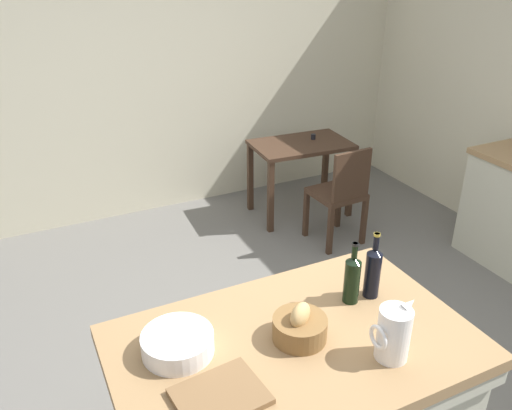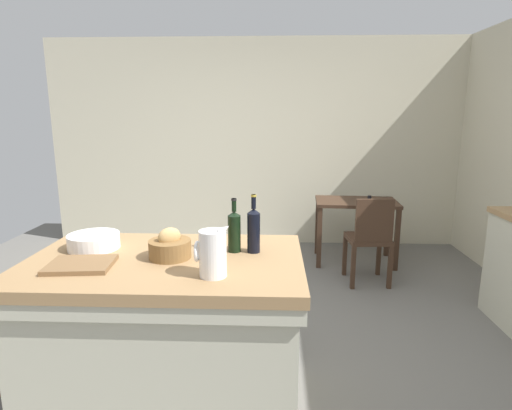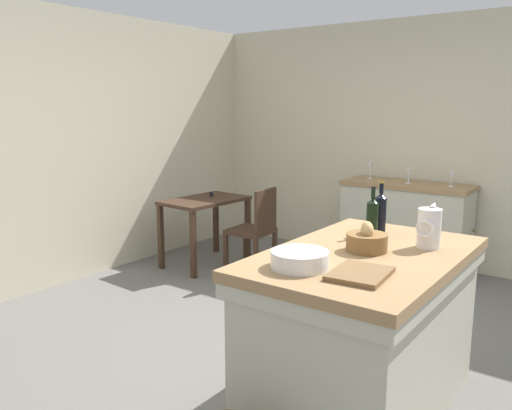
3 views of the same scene
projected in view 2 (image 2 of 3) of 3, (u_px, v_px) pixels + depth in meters
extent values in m
plane|color=#66635E|center=(245.00, 344.00, 3.09)|extent=(6.76, 6.76, 0.00)
cube|color=beige|center=(258.00, 144.00, 5.35)|extent=(5.32, 0.12, 2.60)
cube|color=#99754C|center=(165.00, 263.00, 2.24)|extent=(1.48, 0.93, 0.06)
cube|color=#BCBAA3|center=(166.00, 276.00, 2.25)|extent=(1.46, 0.91, 0.08)
cube|color=#BCBAA3|center=(169.00, 340.00, 2.33)|extent=(1.40, 0.85, 0.85)
cube|color=#3D281C|center=(356.00, 202.00, 4.69)|extent=(0.93, 0.61, 0.04)
cube|color=#3D281C|center=(319.00, 238.00, 4.57)|extent=(0.05, 0.05, 0.68)
cube|color=#3D281C|center=(397.00, 240.00, 4.49)|extent=(0.05, 0.05, 0.68)
cube|color=#3D281C|center=(317.00, 226.00, 5.04)|extent=(0.05, 0.05, 0.68)
cube|color=#3D281C|center=(387.00, 228.00, 4.96)|extent=(0.05, 0.05, 0.68)
cylinder|color=black|center=(369.00, 198.00, 4.71)|extent=(0.04, 0.04, 0.05)
cube|color=#3D281C|center=(368.00, 239.00, 4.16)|extent=(0.42, 0.42, 0.04)
cube|color=#3D281C|center=(374.00, 221.00, 3.93)|extent=(0.36, 0.05, 0.42)
cube|color=#3D281C|center=(379.00, 255.00, 4.38)|extent=(0.04, 0.04, 0.43)
cube|color=#3D281C|center=(345.00, 255.00, 4.38)|extent=(0.04, 0.04, 0.43)
cube|color=#3D281C|center=(390.00, 268.00, 4.03)|extent=(0.04, 0.04, 0.43)
cube|color=#3D281C|center=(353.00, 268.00, 4.03)|extent=(0.04, 0.04, 0.43)
cylinder|color=white|center=(213.00, 254.00, 1.96)|extent=(0.13, 0.13, 0.22)
cone|color=white|center=(225.00, 229.00, 1.93)|extent=(0.07, 0.04, 0.06)
torus|color=white|center=(197.00, 251.00, 1.96)|extent=(0.02, 0.10, 0.10)
cylinder|color=white|center=(94.00, 241.00, 2.38)|extent=(0.29, 0.29, 0.09)
cylinder|color=brown|center=(170.00, 249.00, 2.23)|extent=(0.23, 0.23, 0.10)
ellipsoid|color=tan|center=(169.00, 237.00, 2.21)|extent=(0.14, 0.13, 0.10)
cube|color=brown|center=(81.00, 265.00, 2.10)|extent=(0.34, 0.28, 0.02)
cylinder|color=black|center=(254.00, 233.00, 2.31)|extent=(0.07, 0.07, 0.22)
cone|color=black|center=(254.00, 211.00, 2.28)|extent=(0.07, 0.07, 0.03)
cylinder|color=black|center=(254.00, 202.00, 2.27)|extent=(0.03, 0.03, 0.08)
cylinder|color=#B29933|center=(254.00, 196.00, 2.26)|extent=(0.03, 0.03, 0.01)
cylinder|color=black|center=(234.00, 234.00, 2.32)|extent=(0.07, 0.07, 0.21)
cone|color=black|center=(234.00, 214.00, 2.29)|extent=(0.07, 0.07, 0.02)
cylinder|color=black|center=(234.00, 205.00, 2.28)|extent=(0.03, 0.03, 0.07)
cylinder|color=black|center=(234.00, 200.00, 2.28)|extent=(0.03, 0.03, 0.01)
cylinder|color=brown|center=(20.00, 361.00, 2.59)|extent=(0.28, 0.28, 0.32)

